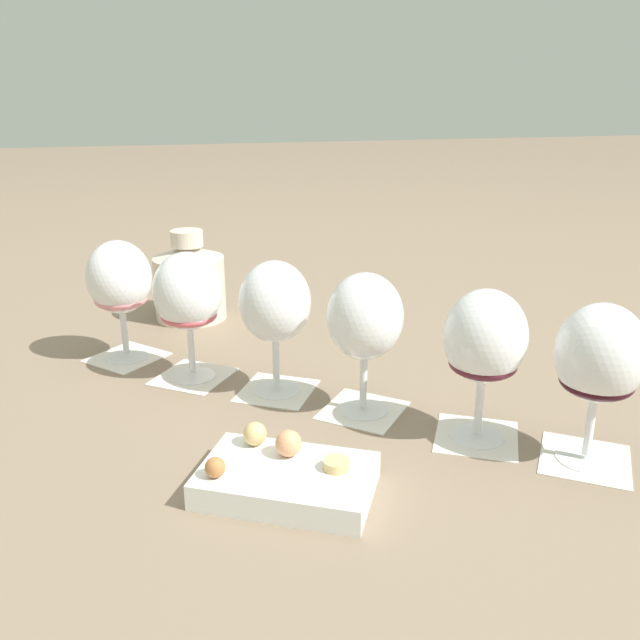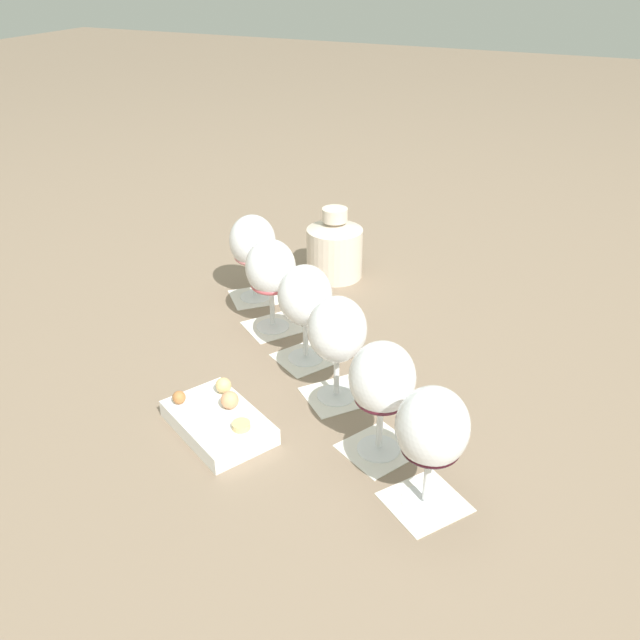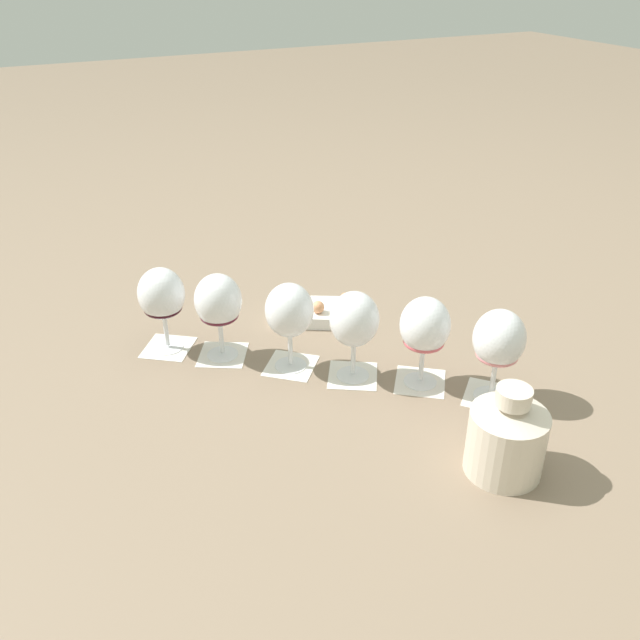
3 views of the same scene
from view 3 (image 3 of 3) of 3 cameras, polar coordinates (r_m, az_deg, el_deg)
The scene contains 15 objects.
ground_plane at distance 1.31m, azimuth -0.05°, elevation -4.21°, with size 8.00×8.00×0.00m, color #7F6B56.
tasting_card_0 at distance 1.27m, azimuth 14.16°, elevation -6.23°, with size 0.13×0.13×0.00m.
tasting_card_1 at distance 1.29m, azimuth 8.43°, elevation -5.15°, with size 0.13×0.13×0.00m.
tasting_card_2 at distance 1.29m, azimuth 2.78°, elevation -4.67°, with size 0.13×0.13×0.00m.
tasting_card_3 at distance 1.32m, azimuth -2.48°, elevation -3.85°, with size 0.13×0.13×0.00m.
tasting_card_4 at distance 1.36m, azimuth -8.20°, elevation -2.89°, with size 0.13×0.13×0.00m.
tasting_card_5 at distance 1.41m, azimuth -12.66°, elevation -2.26°, with size 0.13×0.13×0.00m.
wine_glass_0 at distance 1.21m, azimuth 14.82°, elevation -1.79°, with size 0.09×0.09×0.17m.
wine_glass_1 at distance 1.22m, azimuth 8.82°, elevation -0.70°, with size 0.09×0.09×0.17m.
wine_glass_2 at distance 1.23m, azimuth 2.90°, elevation -0.23°, with size 0.09×0.09×0.17m.
wine_glass_3 at distance 1.26m, azimuth -2.59°, elevation 0.53°, with size 0.09×0.09×0.17m.
wine_glass_4 at distance 1.31m, azimuth -8.55°, elevation 1.38°, with size 0.09×0.09×0.17m.
wine_glass_5 at distance 1.35m, azimuth -13.19°, elevation 1.90°, with size 0.09×0.09×0.17m.
ceramic_vase at distance 1.08m, azimuth 15.46°, elevation -9.39°, with size 0.12×0.12×0.15m.
snack_dish at distance 1.47m, azimuth -0.26°, elevation 0.68°, with size 0.17×0.20×0.05m.
Camera 3 is at (-0.98, 0.47, 0.73)m, focal length 38.00 mm.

